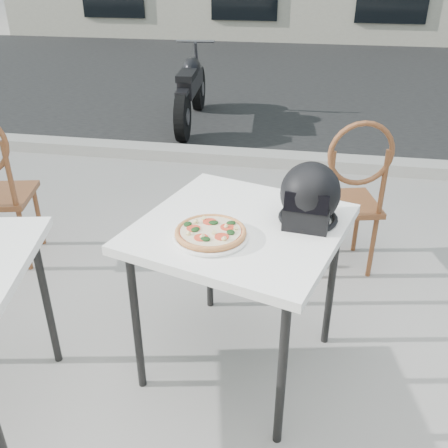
% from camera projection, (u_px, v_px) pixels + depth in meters
% --- Properties ---
extents(ground, '(80.00, 80.00, 0.00)m').
position_uv_depth(ground, '(267.00, 381.00, 2.57)').
color(ground, gray).
rests_on(ground, ground).
extents(street_asphalt, '(30.00, 8.00, 0.00)m').
position_uv_depth(street_asphalt, '(308.00, 80.00, 8.62)').
color(street_asphalt, black).
rests_on(street_asphalt, ground).
extents(curb, '(30.00, 0.25, 0.12)m').
position_uv_depth(curb, '(297.00, 161.00, 5.13)').
color(curb, '#9B9891').
rests_on(curb, ground).
extents(cafe_table_main, '(1.11, 1.11, 0.85)m').
position_uv_depth(cafe_table_main, '(241.00, 238.00, 2.33)').
color(cafe_table_main, white).
rests_on(cafe_table_main, ground).
extents(plate, '(0.39, 0.39, 0.02)m').
position_uv_depth(plate, '(211.00, 236.00, 2.17)').
color(plate, white).
rests_on(plate, cafe_table_main).
extents(pizza, '(0.40, 0.40, 0.04)m').
position_uv_depth(pizza, '(211.00, 232.00, 2.16)').
color(pizza, '#CA8449').
rests_on(pizza, plate).
extents(helmet, '(0.31, 0.32, 0.28)m').
position_uv_depth(helmet, '(310.00, 197.00, 2.25)').
color(helmet, black).
rests_on(helmet, cafe_table_main).
extents(cafe_chair_main, '(0.51, 0.51, 1.09)m').
position_uv_depth(cafe_chair_main, '(350.00, 190.00, 3.19)').
color(cafe_chair_main, brown).
rests_on(cafe_chair_main, ground).
extents(motorcycle, '(0.50, 1.92, 0.95)m').
position_uv_depth(motorcycle, '(191.00, 91.00, 6.25)').
color(motorcycle, black).
rests_on(motorcycle, street_asphalt).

